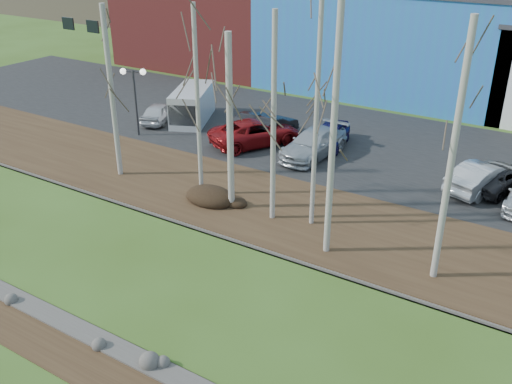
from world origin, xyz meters
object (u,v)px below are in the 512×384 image
Objects in this scene: car_1 at (253,123)px; car_2 at (255,132)px; car_6 at (499,177)px; car_8 at (271,127)px; street_lamp at (134,83)px; car_3 at (314,144)px; car_0 at (159,112)px; car_4 at (330,135)px; van_grey at (192,105)px; car_5 at (482,177)px.

car_2 is (1.18, -1.65, 0.09)m from car_1.
car_8 reaches higher than car_6.
street_lamp reaches higher than car_8.
car_3 is at bearing 169.36° from car_1.
car_3 reaches higher than car_1.
car_0 is at bearing 16.97° from car_1.
car_1 is 0.91× the size of car_6.
car_4 is (12.08, 2.00, 0.07)m from car_0.
car_3 reaches higher than car_8.
van_grey is (-6.17, 1.56, 0.32)m from car_2.
car_4 is 3.94m from car_8.
car_1 is at bearing 176.22° from car_4.
car_0 is 12.25m from car_4.
car_8 is (-13.94, 0.39, 0.05)m from car_6.
street_lamp is 4.87m from van_grey.
car_2 is at bearing -38.83° from van_grey.
car_2 is 1.22× the size of car_6.
car_2 is 1.33× the size of car_8.
street_lamp is at bearing 28.90° from car_6.
street_lamp is 21.99m from car_6.
car_0 is 22.16m from car_6.
car_4 is at bearing 13.31° from car_6.
car_5 is 1.00× the size of car_6.
street_lamp is at bearing 27.31° from car_5.
car_0 is 0.71× the size of van_grey.
van_grey is at bearing 15.84° from car_5.
car_0 is 8.02m from car_2.
car_0 is 0.68× the size of car_2.
car_1 is 1.00× the size of car_8.
street_lamp is 11.93m from car_3.
car_2 is (8.02, -0.22, 0.13)m from car_0.
car_2 is at bearing -5.53° from street_lamp.
car_2 is 6.37m from van_grey.
car_6 is 13.95m from car_8.
car_2 is 3.95m from car_3.
car_5 is 1.01m from car_6.
car_6 is (15.29, -0.39, -0.05)m from car_1.
car_3 reaches higher than car_5.
car_5 is (21.47, 0.28, 0.11)m from car_0.
car_6 is (14.11, 1.26, -0.14)m from car_2.
street_lamp is at bearing -161.83° from car_3.
car_5 is at bearing 67.98° from car_6.
car_2 is 1.32× the size of car_4.
street_lamp is 1.11× the size of car_0.
car_1 is at bearing 171.31° from car_0.
car_8 is (0.17, 1.65, -0.09)m from car_2.
car_3 is 0.97× the size of van_grey.
street_lamp is 1.01× the size of car_8.
car_6 is at bearing -176.27° from car_1.
van_grey is (-20.28, 0.29, 0.47)m from car_6.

